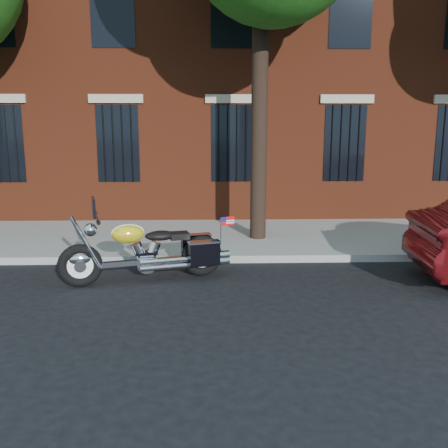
{
  "coord_description": "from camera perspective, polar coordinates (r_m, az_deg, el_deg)",
  "views": [
    {
      "loc": [
        -0.61,
        -8.26,
        2.75
      ],
      "look_at": [
        -0.34,
        0.8,
        0.9
      ],
      "focal_mm": 40.0,
      "sensor_mm": 36.0,
      "label": 1
    }
  ],
  "objects": [
    {
      "name": "building",
      "position": [
        18.61,
        0.21,
        21.6
      ],
      "size": [
        26.0,
        10.08,
        12.0
      ],
      "color": "maroon",
      "rests_on": "ground"
    },
    {
      "name": "curb",
      "position": [
        10.02,
        1.85,
        -3.96
      ],
      "size": [
        40.0,
        0.16,
        0.15
      ],
      "primitive_type": "cube",
      "color": "gray",
      "rests_on": "ground"
    },
    {
      "name": "ground",
      "position": [
        8.73,
        2.4,
        -6.86
      ],
      "size": [
        120.0,
        120.0,
        0.0
      ],
      "primitive_type": "plane",
      "color": "black",
      "rests_on": "ground"
    },
    {
      "name": "motorcycle",
      "position": [
        8.84,
        -8.27,
        -3.25
      ],
      "size": [
        3.01,
        1.35,
        1.52
      ],
      "rotation": [
        0.0,
        0.0,
        0.27
      ],
      "color": "black",
      "rests_on": "ground"
    },
    {
      "name": "sidewalk",
      "position": [
        11.84,
        1.29,
        -1.53
      ],
      "size": [
        40.0,
        3.6,
        0.15
      ],
      "primitive_type": "cube",
      "color": "gray",
      "rests_on": "ground"
    }
  ]
}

